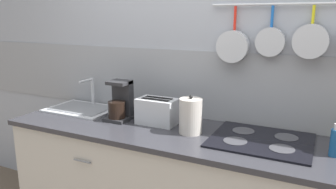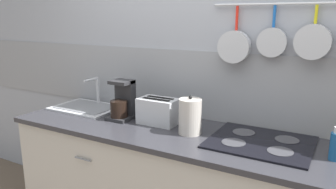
% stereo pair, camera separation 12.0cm
% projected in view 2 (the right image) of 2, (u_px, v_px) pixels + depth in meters
% --- Properties ---
extents(wall_back, '(7.20, 0.16, 2.60)m').
position_uv_depth(wall_back, '(217.00, 68.00, 2.33)').
color(wall_back, '#999EA8').
rests_on(wall_back, ground_plane).
extents(countertop, '(2.67, 0.67, 0.03)m').
position_uv_depth(countertop, '(193.00, 137.00, 2.11)').
color(countertop, '#2D2D33').
rests_on(countertop, cabinet_base).
extents(sink_basin, '(0.53, 0.39, 0.24)m').
position_uv_depth(sink_basin, '(87.00, 106.00, 2.70)').
color(sink_basin, '#B7BABF').
rests_on(sink_basin, countertop).
extents(coffee_maker, '(0.17, 0.18, 0.29)m').
position_uv_depth(coffee_maker, '(123.00, 103.00, 2.42)').
color(coffee_maker, '#262628').
rests_on(coffee_maker, countertop).
extents(toaster, '(0.29, 0.17, 0.19)m').
position_uv_depth(toaster, '(158.00, 111.00, 2.30)').
color(toaster, '#B7BABF').
rests_on(toaster, countertop).
extents(kettle, '(0.15, 0.15, 0.25)m').
position_uv_depth(kettle, '(190.00, 116.00, 2.10)').
color(kettle, beige).
rests_on(kettle, countertop).
extents(cooktop, '(0.59, 0.51, 0.01)m').
position_uv_depth(cooktop, '(261.00, 142.00, 1.96)').
color(cooktop, black).
rests_on(cooktop, countertop).
extents(bottle_dish_soap, '(0.06, 0.06, 0.18)m').
position_uv_depth(bottle_dish_soap, '(335.00, 146.00, 1.71)').
color(bottle_dish_soap, navy).
rests_on(bottle_dish_soap, countertop).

